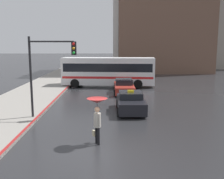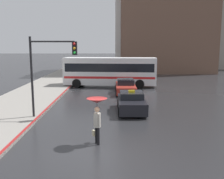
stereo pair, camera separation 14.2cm
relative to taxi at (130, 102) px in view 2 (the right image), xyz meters
name	(u,v)px [view 2 (the right image)]	position (x,y,z in m)	size (l,w,h in m)	color
ground_plane	(100,154)	(-1.83, -7.25, -0.64)	(300.00, 300.00, 0.00)	#262628
taxi	(130,102)	(0.00, 0.00, 0.00)	(1.91, 4.09, 1.52)	black
sedan_red	(124,87)	(-0.05, 7.22, -0.01)	(1.91, 4.70, 1.35)	#A52D23
city_bus	(109,71)	(-1.58, 11.54, 1.15)	(10.37, 3.34, 3.24)	silver
pedestrian_with_umbrella	(96,109)	(-2.04, -6.15, 1.03)	(0.95, 0.95, 2.18)	black
traffic_light	(49,63)	(-5.09, -1.91, 2.88)	(2.87, 0.38, 5.09)	black
building_tower_near	(162,9)	(7.91, 30.87, 10.40)	(15.61, 13.56, 22.09)	brown
monument_cross	(117,2)	(-0.36, 26.76, 10.90)	(8.96, 0.90, 20.35)	white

